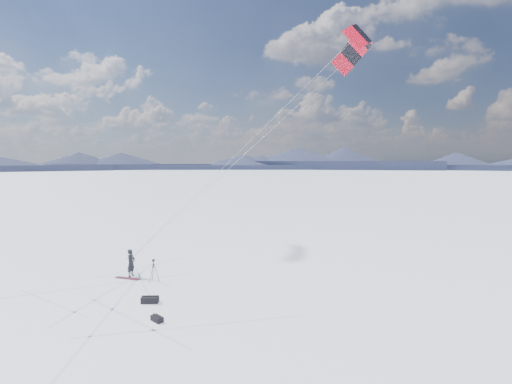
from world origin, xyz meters
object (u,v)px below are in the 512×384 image
at_px(tripod, 154,267).
at_px(gear_bag_a, 150,300).
at_px(gear_bag_b, 157,319).
at_px(snowkiter, 131,276).
at_px(snowboard, 128,278).

bearing_deg(tripod, gear_bag_a, -78.75).
bearing_deg(gear_bag_b, gear_bag_a, 157.42).
height_order(gear_bag_a, gear_bag_b, gear_bag_a).
bearing_deg(gear_bag_a, snowkiter, 117.57).
bearing_deg(gear_bag_a, tripod, 100.79).
height_order(snowkiter, gear_bag_b, snowkiter).
relative_size(snowkiter, gear_bag_a, 1.82).
bearing_deg(snowboard, tripod, -1.89).
height_order(tripod, gear_bag_a, tripod).
height_order(snowkiter, gear_bag_a, snowkiter).
xyz_separation_m(snowboard, gear_bag_b, (5.36, -4.25, 0.10)).
relative_size(tripod, gear_bag_b, 1.94).
bearing_deg(snowboard, snowkiter, 99.27).
height_order(snowkiter, tripod, tripod).
xyz_separation_m(gear_bag_a, gear_bag_b, (1.67, -1.64, -0.04)).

